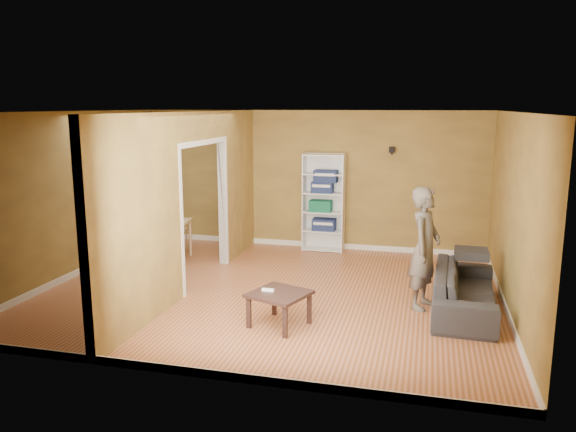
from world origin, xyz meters
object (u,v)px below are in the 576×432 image
Objects in this scene: coffee_table at (279,298)px; chair_far at (176,228)px; person at (425,238)px; chair_left at (115,232)px; sofa at (465,284)px; dining_table at (156,225)px; chair_near at (146,241)px; bookshelf at (324,202)px.

coffee_table is 0.73× the size of chair_far.
person is 5.60m from chair_left.
chair_far is at bearing 71.52° from sofa.
coffee_table is 3.77m from dining_table.
chair_left is (-3.71, 2.42, 0.08)m from coffee_table.
sofa is 1.80× the size of dining_table.
person is at bearing -15.86° from dining_table.
chair_near reaches higher than chair_far.
person is 1.73× the size of dining_table.
dining_table is at bearing 90.75° from person.
chair_near reaches higher than sofa.
chair_left reaches higher than dining_table.
bookshelf is 3.88m from coffee_table.
chair_near is (0.91, -0.56, 0.03)m from chair_left.
person is at bearing -15.63° from chair_near.
chair_far is (-5.06, 1.96, 0.06)m from sofa.
chair_left is 0.93× the size of chair_near.
chair_left is (-5.42, 1.32, -0.52)m from person.
chair_near is (-5.05, 0.78, 0.09)m from sofa.
bookshelf is (-1.87, 2.73, -0.05)m from person.
bookshelf is 3.33m from chair_near.
coffee_table is at bearing 136.69° from chair_far.
chair_left and chair_far have the same top height.
person is (-0.54, 0.02, 0.58)m from sofa.
dining_table is (-5.14, 1.33, 0.24)m from sofa.
coffee_table is 0.58× the size of dining_table.
chair_far is (-2.81, 3.05, 0.08)m from coffee_table.
chair_far is (0.07, 0.63, -0.18)m from dining_table.
bookshelf is 3.09m from dining_table.
dining_table is 0.84m from chair_left.
chair_far is at bearing 84.37° from chair_near.
person reaches higher than bookshelf.
person is 2.12m from coffee_table.
coffee_table is 3.37m from chair_near.
coffee_table is 4.15m from chair_far.
person reaches higher than chair_far.
sofa is at bearing 25.76° from coffee_table.
person is at bearing 90.17° from sofa.
chair_near is at bearing 94.47° from chair_far.
person reaches higher than dining_table.
chair_far is (-2.65, -0.79, -0.47)m from bookshelf.
dining_table is (-4.59, 1.31, -0.35)m from person.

